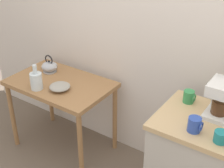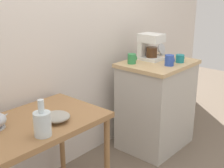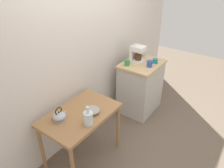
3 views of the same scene
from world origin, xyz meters
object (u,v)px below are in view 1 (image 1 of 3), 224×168
at_px(bowl_stoneware, 60,87).
at_px(glass_carafe_vase, 36,80).
at_px(mug_tall_green, 189,97).
at_px(coffee_maker, 223,97).
at_px(teakettle, 50,67).
at_px(mug_dark_teal, 221,137).
at_px(mug_blue, 195,125).

bearing_deg(bowl_stoneware, glass_carafe_vase, -151.91).
bearing_deg(mug_tall_green, coffee_maker, -7.02).
distance_m(teakettle, glass_carafe_vase, 0.34).
bearing_deg(mug_dark_teal, mug_tall_green, 136.60).
xyz_separation_m(mug_blue, mug_dark_teal, (0.17, -0.01, -0.01)).
bearing_deg(bowl_stoneware, coffee_maker, 7.55).
relative_size(bowl_stoneware, glass_carafe_vase, 0.79).
distance_m(bowl_stoneware, coffee_maker, 1.38).
bearing_deg(glass_carafe_vase, mug_dark_teal, -0.63).
bearing_deg(coffee_maker, glass_carafe_vase, -169.75).
distance_m(bowl_stoneware, teakettle, 0.39).
height_order(bowl_stoneware, coffee_maker, coffee_maker).
bearing_deg(mug_blue, teakettle, 168.78).
distance_m(coffee_maker, mug_dark_teal, 0.33).
bearing_deg(coffee_maker, mug_dark_teal, -71.14).
relative_size(bowl_stoneware, mug_tall_green, 1.96).
bearing_deg(mug_blue, mug_dark_teal, -4.37).
height_order(bowl_stoneware, mug_blue, mug_blue).
bearing_deg(mug_dark_teal, teakettle, 169.45).
relative_size(mug_tall_green, mug_dark_teal, 1.05).
height_order(glass_carafe_vase, coffee_maker, coffee_maker).
bearing_deg(mug_tall_green, glass_carafe_vase, -166.60).
xyz_separation_m(glass_carafe_vase, mug_blue, (1.45, -0.00, 0.12)).
distance_m(teakettle, mug_blue, 1.63).
relative_size(bowl_stoneware, teakettle, 0.98).
relative_size(glass_carafe_vase, mug_tall_green, 2.47).
bearing_deg(glass_carafe_vase, coffee_maker, 10.25).
height_order(mug_tall_green, mug_blue, mug_blue).
bearing_deg(mug_tall_green, bowl_stoneware, -169.31).
xyz_separation_m(glass_carafe_vase, coffee_maker, (1.52, 0.28, 0.21)).
bearing_deg(mug_blue, mug_tall_green, 118.31).
relative_size(teakettle, glass_carafe_vase, 0.81).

